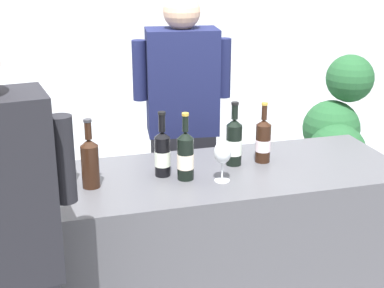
# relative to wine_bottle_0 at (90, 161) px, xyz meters

# --- Properties ---
(wall_back) EXTENTS (8.00, 0.10, 2.80)m
(wall_back) POSITION_rel_wine_bottle_0_xyz_m (0.37, 2.62, 0.32)
(wall_back) COLOR silver
(wall_back) RESTS_ON ground_plane
(counter) EXTENTS (2.23, 0.67, 0.96)m
(counter) POSITION_rel_wine_bottle_0_xyz_m (0.37, 0.02, -0.60)
(counter) COLOR #4C4C51
(counter) RESTS_ON ground_plane
(wine_bottle_0) EXTENTS (0.08, 0.08, 0.31)m
(wine_bottle_0) POSITION_rel_wine_bottle_0_xyz_m (0.00, 0.00, 0.00)
(wine_bottle_0) COLOR black
(wine_bottle_0) RESTS_ON counter
(wine_bottle_1) EXTENTS (0.08, 0.08, 0.35)m
(wine_bottle_1) POSITION_rel_wine_bottle_0_xyz_m (-0.21, 0.03, 0.00)
(wine_bottle_1) COLOR black
(wine_bottle_1) RESTS_ON counter
(wine_bottle_2) EXTENTS (0.07, 0.07, 0.31)m
(wine_bottle_2) POSITION_rel_wine_bottle_0_xyz_m (0.33, 0.05, -0.01)
(wine_bottle_2) COLOR black
(wine_bottle_2) RESTS_ON counter
(wine_bottle_4) EXTENTS (0.08, 0.08, 0.31)m
(wine_bottle_4) POSITION_rel_wine_bottle_0_xyz_m (0.43, -0.02, -0.01)
(wine_bottle_4) COLOR black
(wine_bottle_4) RESTS_ON counter
(wine_bottle_5) EXTENTS (0.08, 0.08, 0.31)m
(wine_bottle_5) POSITION_rel_wine_bottle_0_xyz_m (0.70, 0.09, -0.00)
(wine_bottle_5) COLOR black
(wine_bottle_5) RESTS_ON counter
(wine_bottle_7) EXTENTS (0.08, 0.08, 0.30)m
(wine_bottle_7) POSITION_rel_wine_bottle_0_xyz_m (0.85, 0.09, -0.01)
(wine_bottle_7) COLOR black
(wine_bottle_7) RESTS_ON counter
(wine_bottle_9) EXTENTS (0.08, 0.08, 0.30)m
(wine_bottle_9) POSITION_rel_wine_bottle_0_xyz_m (-0.11, 0.08, -0.01)
(wine_bottle_9) COLOR black
(wine_bottle_9) RESTS_ON counter
(wine_glass) EXTENTS (0.08, 0.08, 0.19)m
(wine_glass) POSITION_rel_wine_bottle_0_xyz_m (0.58, -0.09, 0.01)
(wine_glass) COLOR silver
(wine_glass) RESTS_ON counter
(person_server) EXTENTS (0.56, 0.29, 1.74)m
(person_server) POSITION_rel_wine_bottle_0_xyz_m (0.60, 0.71, -0.23)
(person_server) COLOR black
(person_server) RESTS_ON ground_plane
(potted_shrub) EXTENTS (0.52, 0.59, 1.27)m
(potted_shrub) POSITION_rel_wine_bottle_0_xyz_m (1.82, 1.03, -0.43)
(potted_shrub) COLOR brown
(potted_shrub) RESTS_ON ground_plane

